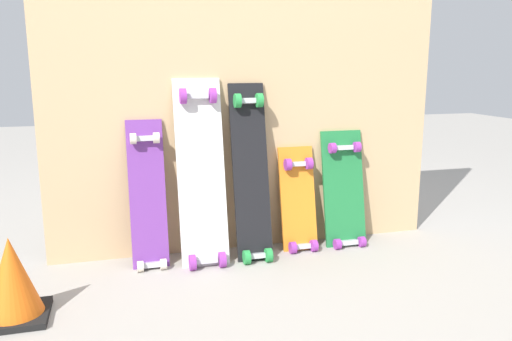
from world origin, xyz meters
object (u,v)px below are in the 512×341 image
skateboard_orange (299,205)px  skateboard_green (344,195)px  skateboard_white (202,178)px  traffic_cone (12,280)px  skateboard_purple (148,201)px  skateboard_black (251,178)px

skateboard_orange → skateboard_green: (0.25, 0.00, 0.04)m
skateboard_white → skateboard_green: skateboard_white is taller
skateboard_white → skateboard_orange: skateboard_white is taller
skateboard_white → traffic_cone: 0.91m
skateboard_purple → traffic_cone: (-0.52, -0.42, -0.15)m
skateboard_black → traffic_cone: size_ratio=2.85×
skateboard_purple → traffic_cone: bearing=-141.1°
skateboard_black → skateboard_green: size_ratio=1.37×
skateboard_black → traffic_cone: 1.12m
skateboard_white → traffic_cone: skateboard_white is taller
traffic_cone → skateboard_black: bearing=21.5°
skateboard_purple → skateboard_green: bearing=0.8°
skateboard_white → skateboard_purple: bearing=174.7°
skateboard_purple → skateboard_orange: bearing=1.0°
skateboard_black → skateboard_green: 0.53m
skateboard_white → skateboard_orange: bearing=4.1°
traffic_cone → skateboard_green: bearing=15.9°
traffic_cone → skateboard_white: bearing=27.3°
skateboard_purple → traffic_cone: size_ratio=2.36×
skateboard_purple → skateboard_orange: size_ratio=1.28×
skateboard_purple → skateboard_black: 0.50m
skateboard_purple → skateboard_white: size_ratio=0.81×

